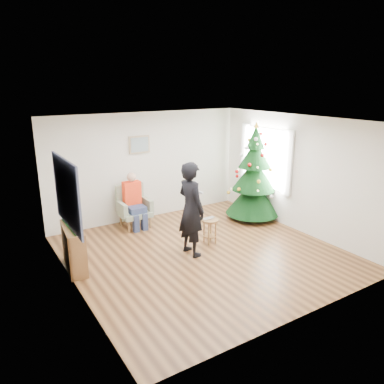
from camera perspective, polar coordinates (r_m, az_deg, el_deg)
floor at (r=7.53m, az=1.80°, el=-9.27°), size 5.00×5.00×0.00m
ceiling at (r=6.83m, az=1.99°, el=10.82°), size 5.00×5.00×0.00m
wall_back at (r=9.19m, az=-6.84°, el=3.94°), size 5.00×0.00×5.00m
wall_front at (r=5.30m, az=17.21°, el=-6.10°), size 5.00×0.00×5.00m
wall_left at (r=6.10m, az=-18.03°, el=-3.19°), size 0.00×5.00×5.00m
wall_right at (r=8.67m, az=15.76°, el=2.69°), size 0.00×5.00×5.00m
window_panel at (r=9.29m, az=11.20°, el=5.14°), size 0.04×1.30×1.40m
curtains at (r=9.27m, az=11.06°, el=5.13°), size 0.05×1.75×1.50m
christmas_tree at (r=9.20m, az=9.42°, el=2.39°), size 1.32×1.32×2.38m
stool at (r=7.88m, az=2.73°, el=-5.95°), size 0.35×0.35×0.53m
laptop at (r=7.78m, az=2.75°, el=-4.11°), size 0.30×0.21×0.02m
armchair at (r=8.83m, az=-8.84°, el=-3.01°), size 0.73×0.66×0.98m
seated_person at (r=8.69m, az=-8.79°, el=-1.26°), size 0.40×0.58×1.29m
standing_man at (r=7.17m, az=-0.14°, el=-2.63°), size 0.51×0.72×1.85m
game_controller at (r=7.15m, az=1.32°, el=-0.08°), size 0.05×0.13×0.04m
console at (r=7.13m, az=-17.55°, el=-8.10°), size 0.41×1.03×0.80m
garland at (r=6.97m, az=-17.85°, el=-4.95°), size 0.14×0.90×0.14m
tapestry at (r=6.32m, az=-18.57°, el=-0.20°), size 0.03×1.50×1.15m
framed_picture at (r=8.97m, az=-8.02°, el=7.17°), size 0.52×0.05×0.42m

